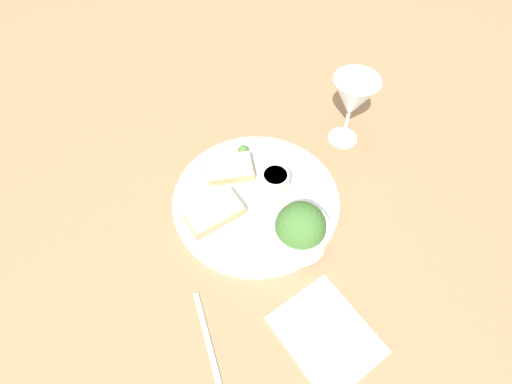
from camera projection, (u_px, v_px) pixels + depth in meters
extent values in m
plane|color=#93704C|center=(256.00, 202.00, 0.75)|extent=(4.00, 4.00, 0.00)
cylinder|color=silver|center=(256.00, 200.00, 0.74)|extent=(0.31, 0.31, 0.01)
cylinder|color=white|center=(299.00, 234.00, 0.67)|extent=(0.10, 0.10, 0.05)
sphere|color=#3D6B2D|center=(300.00, 227.00, 0.65)|extent=(0.08, 0.08, 0.08)
cylinder|color=beige|center=(275.00, 181.00, 0.74)|extent=(0.05, 0.05, 0.04)
cylinder|color=beige|center=(275.00, 176.00, 0.73)|extent=(0.04, 0.04, 0.01)
cube|color=tan|center=(214.00, 213.00, 0.71)|extent=(0.11, 0.09, 0.02)
cube|color=#F4E5C1|center=(213.00, 209.00, 0.70)|extent=(0.11, 0.08, 0.01)
cube|color=tan|center=(230.00, 170.00, 0.76)|extent=(0.09, 0.06, 0.02)
cube|color=#F4E5C1|center=(230.00, 165.00, 0.75)|extent=(0.09, 0.06, 0.01)
cylinder|color=silver|center=(343.00, 137.00, 0.84)|extent=(0.06, 0.06, 0.01)
cylinder|color=silver|center=(346.00, 126.00, 0.81)|extent=(0.01, 0.01, 0.06)
cone|color=silver|center=(353.00, 98.00, 0.75)|extent=(0.09, 0.09, 0.08)
sphere|color=#477533|center=(243.00, 150.00, 0.79)|extent=(0.02, 0.02, 0.02)
cube|color=white|center=(326.00, 334.00, 0.61)|extent=(0.17, 0.19, 0.01)
cube|color=silver|center=(209.00, 344.00, 0.60)|extent=(0.02, 0.17, 0.01)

